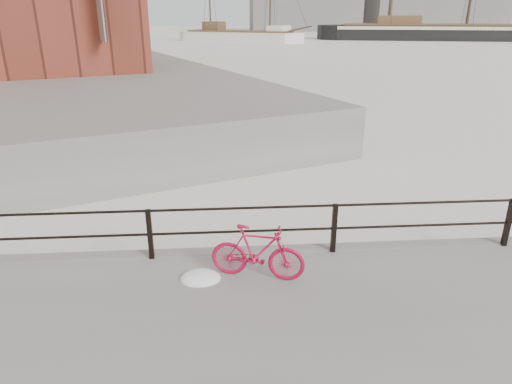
# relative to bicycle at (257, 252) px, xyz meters

# --- Properties ---
(ground) EXTENTS (400.00, 400.00, 0.00)m
(ground) POSITION_rel_bicycle_xyz_m (5.04, 0.99, -0.85)
(ground) COLOR white
(ground) RESTS_ON ground
(far_quay) EXTENTS (78.44, 148.07, 1.80)m
(far_quay) POSITION_rel_bicycle_xyz_m (-34.96, 72.99, 0.05)
(far_quay) COLOR gray
(far_quay) RESTS_ON ground
(guardrail) EXTENTS (28.00, 0.10, 1.00)m
(guardrail) POSITION_rel_bicycle_xyz_m (5.04, 0.84, 0.00)
(guardrail) COLOR black
(guardrail) RESTS_ON promenade
(bicycle) EXTENTS (1.66, 0.69, 1.00)m
(bicycle) POSITION_rel_bicycle_xyz_m (0.00, 0.00, 0.00)
(bicycle) COLOR #AE0B30
(bicycle) RESTS_ON promenade
(barque_black) EXTENTS (67.38, 36.52, 36.01)m
(barque_black) POSITION_rel_bicycle_xyz_m (46.97, 83.44, -0.85)
(barque_black) COLOR black
(barque_black) RESTS_ON ground
(schooner_mid) EXTENTS (29.01, 23.12, 19.52)m
(schooner_mid) POSITION_rel_bicycle_xyz_m (3.02, 81.81, -0.85)
(schooner_mid) COLOR silver
(schooner_mid) RESTS_ON ground
(schooner_left) EXTENTS (27.21, 19.21, 18.82)m
(schooner_left) POSITION_rel_bicycle_xyz_m (-25.59, 68.65, -0.85)
(schooner_left) COLOR white
(schooner_left) RESTS_ON ground
(workboat_far) EXTENTS (10.16, 8.41, 7.00)m
(workboat_far) POSITION_rel_bicycle_xyz_m (-22.35, 42.43, -0.85)
(workboat_far) COLOR black
(workboat_far) RESTS_ON ground
(industrial_east) EXTENTS (20.00, 16.00, 14.00)m
(industrial_east) POSITION_rel_bicycle_xyz_m (83.04, 150.99, 6.15)
(industrial_east) COLOR gray
(industrial_east) RESTS_ON ground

